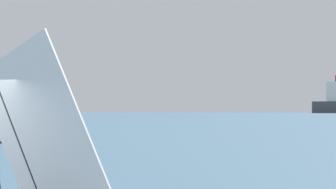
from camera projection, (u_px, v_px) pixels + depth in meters
The scene contains 2 objects.
windsurfer at pixel (10, 165), 14.58m from camera, with size 4.18×1.65×3.91m.
channel_buoy at pixel (43, 122), 73.50m from camera, with size 1.12×1.12×2.05m.
Camera 1 is at (6.87, -13.04, 1.92)m, focal length 84.57 mm.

